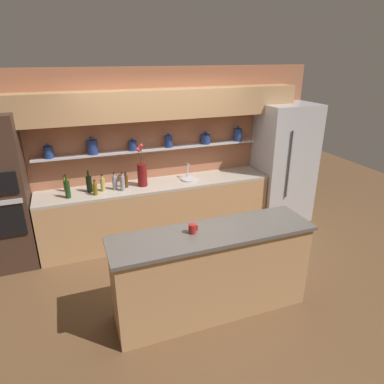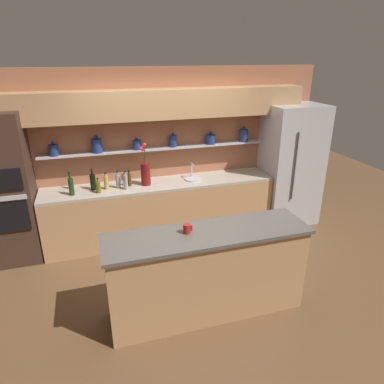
{
  "view_description": "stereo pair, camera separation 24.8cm",
  "coord_description": "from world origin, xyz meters",
  "px_view_note": "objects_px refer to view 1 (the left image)",
  "views": [
    {
      "loc": [
        -1.33,
        -3.54,
        2.76
      ],
      "look_at": [
        0.11,
        0.31,
        1.1
      ],
      "focal_mm": 32.0,
      "sensor_mm": 36.0,
      "label": 1
    },
    {
      "loc": [
        -1.09,
        -3.62,
        2.76
      ],
      "look_at": [
        0.11,
        0.31,
        1.1
      ],
      "focal_mm": 32.0,
      "sensor_mm": 36.0,
      "label": 2
    }
  ],
  "objects_px": {
    "bottle_oil_3": "(65,185)",
    "coffee_mug": "(192,229)",
    "bottle_wine_6": "(89,184)",
    "bottle_spirit_7": "(103,184)",
    "sink_fixture": "(189,178)",
    "refrigerator": "(284,164)",
    "bottle_spirit_1": "(122,183)",
    "flower_vase": "(142,173)",
    "bottle_spirit_2": "(126,181)",
    "bottle_wine_5": "(67,189)",
    "bottle_oil_0": "(95,189)",
    "bottle_spirit_4": "(115,182)"
  },
  "relations": [
    {
      "from": "bottle_oil_0",
      "to": "bottle_spirit_1",
      "type": "bearing_deg",
      "value": 4.19
    },
    {
      "from": "bottle_wine_5",
      "to": "coffee_mug",
      "type": "distance_m",
      "value": 2.08
    },
    {
      "from": "sink_fixture",
      "to": "bottle_oil_3",
      "type": "xyz_separation_m",
      "value": [
        -1.85,
        0.14,
        0.07
      ]
    },
    {
      "from": "flower_vase",
      "to": "bottle_wine_6",
      "type": "height_order",
      "value": "flower_vase"
    },
    {
      "from": "bottle_spirit_7",
      "to": "bottle_spirit_1",
      "type": "bearing_deg",
      "value": -18.03
    },
    {
      "from": "refrigerator",
      "to": "bottle_wine_5",
      "type": "height_order",
      "value": "refrigerator"
    },
    {
      "from": "bottle_spirit_4",
      "to": "sink_fixture",
      "type": "bearing_deg",
      "value": 1.14
    },
    {
      "from": "bottle_wine_5",
      "to": "bottle_wine_6",
      "type": "relative_size",
      "value": 1.04
    },
    {
      "from": "bottle_oil_3",
      "to": "bottle_spirit_4",
      "type": "height_order",
      "value": "bottle_spirit_4"
    },
    {
      "from": "sink_fixture",
      "to": "bottle_wine_6",
      "type": "bearing_deg",
      "value": 179.73
    },
    {
      "from": "bottle_spirit_2",
      "to": "bottle_oil_3",
      "type": "height_order",
      "value": "bottle_oil_3"
    },
    {
      "from": "bottle_spirit_1",
      "to": "bottle_wine_6",
      "type": "height_order",
      "value": "bottle_wine_6"
    },
    {
      "from": "bottle_spirit_2",
      "to": "bottle_oil_3",
      "type": "distance_m",
      "value": 0.86
    },
    {
      "from": "bottle_oil_3",
      "to": "bottle_wine_6",
      "type": "distance_m",
      "value": 0.35
    },
    {
      "from": "bottle_spirit_2",
      "to": "bottle_wine_5",
      "type": "height_order",
      "value": "bottle_wine_5"
    },
    {
      "from": "bottle_oil_3",
      "to": "bottle_spirit_4",
      "type": "xyz_separation_m",
      "value": [
        0.68,
        -0.17,
        0.01
      ]
    },
    {
      "from": "flower_vase",
      "to": "bottle_oil_3",
      "type": "relative_size",
      "value": 2.72
    },
    {
      "from": "bottle_spirit_4",
      "to": "bottle_spirit_2",
      "type": "bearing_deg",
      "value": 12.08
    },
    {
      "from": "bottle_oil_3",
      "to": "refrigerator",
      "type": "bearing_deg",
      "value": -3.11
    },
    {
      "from": "bottle_spirit_4",
      "to": "bottle_wine_5",
      "type": "height_order",
      "value": "bottle_wine_5"
    },
    {
      "from": "bottle_oil_3",
      "to": "coffee_mug",
      "type": "relative_size",
      "value": 2.39
    },
    {
      "from": "bottle_oil_3",
      "to": "bottle_spirit_4",
      "type": "bearing_deg",
      "value": -13.9
    },
    {
      "from": "refrigerator",
      "to": "coffee_mug",
      "type": "distance_m",
      "value": 2.95
    },
    {
      "from": "refrigerator",
      "to": "bottle_spirit_7",
      "type": "xyz_separation_m",
      "value": [
        -3.06,
        0.03,
        0.02
      ]
    },
    {
      "from": "refrigerator",
      "to": "bottle_oil_0",
      "type": "relative_size",
      "value": 9.04
    },
    {
      "from": "bottle_spirit_7",
      "to": "bottle_wine_5",
      "type": "bearing_deg",
      "value": -169.12
    },
    {
      "from": "flower_vase",
      "to": "coffee_mug",
      "type": "height_order",
      "value": "flower_vase"
    },
    {
      "from": "flower_vase",
      "to": "bottle_wine_5",
      "type": "xyz_separation_m",
      "value": [
        -1.07,
        -0.1,
        -0.07
      ]
    },
    {
      "from": "bottle_oil_0",
      "to": "bottle_oil_3",
      "type": "height_order",
      "value": "bottle_oil_3"
    },
    {
      "from": "bottle_spirit_2",
      "to": "coffee_mug",
      "type": "height_order",
      "value": "bottle_spirit_2"
    },
    {
      "from": "bottle_oil_0",
      "to": "flower_vase",
      "type": "bearing_deg",
      "value": 9.99
    },
    {
      "from": "bottle_oil_0",
      "to": "bottle_oil_3",
      "type": "distance_m",
      "value": 0.48
    },
    {
      "from": "sink_fixture",
      "to": "bottle_spirit_4",
      "type": "relative_size",
      "value": 1.03
    },
    {
      "from": "bottle_oil_0",
      "to": "bottle_oil_3",
      "type": "bearing_deg",
      "value": 143.81
    },
    {
      "from": "refrigerator",
      "to": "bottle_spirit_1",
      "type": "bearing_deg",
      "value": -178.75
    },
    {
      "from": "flower_vase",
      "to": "sink_fixture",
      "type": "relative_size",
      "value": 2.45
    },
    {
      "from": "bottle_wine_6",
      "to": "bottle_spirit_7",
      "type": "distance_m",
      "value": 0.19
    },
    {
      "from": "refrigerator",
      "to": "bottle_spirit_7",
      "type": "bearing_deg",
      "value": 179.5
    },
    {
      "from": "bottle_oil_0",
      "to": "bottle_wine_6",
      "type": "distance_m",
      "value": 0.16
    },
    {
      "from": "refrigerator",
      "to": "flower_vase",
      "type": "height_order",
      "value": "refrigerator"
    },
    {
      "from": "bottle_oil_3",
      "to": "bottle_spirit_1",
      "type": "bearing_deg",
      "value": -18.17
    },
    {
      "from": "bottle_spirit_1",
      "to": "bottle_spirit_7",
      "type": "xyz_separation_m",
      "value": [
        -0.27,
        0.09,
        -0.01
      ]
    },
    {
      "from": "bottle_oil_3",
      "to": "bottle_wine_5",
      "type": "height_order",
      "value": "bottle_wine_5"
    },
    {
      "from": "bottle_spirit_2",
      "to": "refrigerator",
      "type": "bearing_deg",
      "value": -1.32
    },
    {
      "from": "bottle_spirit_1",
      "to": "flower_vase",
      "type": "bearing_deg",
      "value": 16.9
    },
    {
      "from": "bottle_spirit_2",
      "to": "bottle_wine_6",
      "type": "distance_m",
      "value": 0.53
    },
    {
      "from": "bottle_spirit_2",
      "to": "coffee_mug",
      "type": "distance_m",
      "value": 1.87
    },
    {
      "from": "bottle_spirit_1",
      "to": "bottle_wine_5",
      "type": "bearing_deg",
      "value": -179.62
    },
    {
      "from": "bottle_spirit_7",
      "to": "bottle_spirit_2",
      "type": "bearing_deg",
      "value": 6.01
    },
    {
      "from": "sink_fixture",
      "to": "bottle_oil_3",
      "type": "height_order",
      "value": "sink_fixture"
    }
  ]
}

